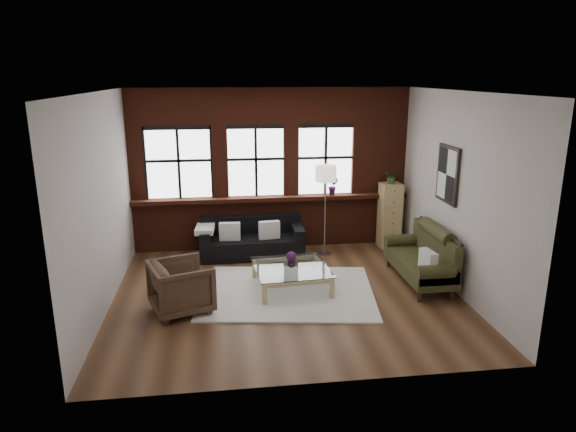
{
  "coord_description": "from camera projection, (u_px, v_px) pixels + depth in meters",
  "views": [
    {
      "loc": [
        -0.97,
        -7.6,
        3.45
      ],
      "look_at": [
        0.1,
        0.6,
        1.15
      ],
      "focal_mm": 32.0,
      "sensor_mm": 36.0,
      "label": 1
    }
  ],
  "objects": [
    {
      "name": "wall_front",
      "position": [
        316.0,
        253.0,
        5.49
      ],
      "size": [
        5.5,
        0.0,
        5.5
      ],
      "primitive_type": "plane",
      "rotation": [
        -1.57,
        0.0,
        0.0
      ],
      "color": "beige",
      "rests_on": "ground"
    },
    {
      "name": "wall_left",
      "position": [
        101.0,
        204.0,
        7.54
      ],
      "size": [
        0.0,
        5.0,
        5.0
      ],
      "primitive_type": "plane",
      "rotation": [
        1.57,
        0.0,
        1.57
      ],
      "color": "beige",
      "rests_on": "ground"
    },
    {
      "name": "sill_plant",
      "position": [
        333.0,
        186.0,
        10.34
      ],
      "size": [
        0.2,
        0.16,
        0.36
      ],
      "primitive_type": "imported",
      "rotation": [
        0.0,
        0.0,
        0.01
      ],
      "color": "#43194A",
      "rests_on": "sill_ledge"
    },
    {
      "name": "flowers",
      "position": [
        291.0,
        257.0,
        8.37
      ],
      "size": [
        0.17,
        0.17,
        0.17
      ],
      "primitive_type": "sphere",
      "color": "#43194A",
      "rests_on": "vase"
    },
    {
      "name": "window_left",
      "position": [
        179.0,
        164.0,
        9.96
      ],
      "size": [
        1.38,
        0.1,
        1.5
      ],
      "primitive_type": null,
      "color": "black",
      "rests_on": "brick_backwall"
    },
    {
      "name": "vase",
      "position": [
        291.0,
        263.0,
        8.4
      ],
      "size": [
        0.18,
        0.18,
        0.14
      ],
      "primitive_type": "imported",
      "rotation": [
        0.0,
        0.0,
        0.37
      ],
      "color": "#B2B2B2",
      "rests_on": "coffee_table"
    },
    {
      "name": "ceiling",
      "position": [
        287.0,
        92.0,
        7.45
      ],
      "size": [
        5.5,
        5.5,
        0.0
      ],
      "primitive_type": "plane",
      "rotation": [
        3.14,
        0.0,
        0.0
      ],
      "color": "white",
      "rests_on": "ground"
    },
    {
      "name": "sill_ledge",
      "position": [
        272.0,
        198.0,
        10.28
      ],
      "size": [
        5.5,
        0.3,
        0.08
      ],
      "primitive_type": "cube",
      "color": "#562214",
      "rests_on": "brick_backwall"
    },
    {
      "name": "floor",
      "position": [
        287.0,
        294.0,
        8.31
      ],
      "size": [
        5.5,
        5.5,
        0.0
      ],
      "primitive_type": "plane",
      "color": "#4E2F1C",
      "rests_on": "ground"
    },
    {
      "name": "armchair",
      "position": [
        181.0,
        287.0,
        7.63
      ],
      "size": [
        1.09,
        1.07,
        0.78
      ],
      "primitive_type": "imported",
      "rotation": [
        0.0,
        0.0,
        1.92
      ],
      "color": "#422F21",
      "rests_on": "floor"
    },
    {
      "name": "vintage_settee",
      "position": [
        419.0,
        256.0,
        8.68
      ],
      "size": [
        0.79,
        1.78,
        0.95
      ],
      "primitive_type": null,
      "color": "#323117",
      "rests_on": "floor"
    },
    {
      "name": "dark_sofa",
      "position": [
        252.0,
        238.0,
        9.97
      ],
      "size": [
        1.99,
        0.8,
        0.72
      ],
      "primitive_type": null,
      "color": "black",
      "rests_on": "floor"
    },
    {
      "name": "potted_plant_top",
      "position": [
        392.0,
        176.0,
        10.22
      ],
      "size": [
        0.33,
        0.31,
        0.3
      ],
      "primitive_type": "imported",
      "rotation": [
        0.0,
        0.0,
        -0.32
      ],
      "color": "#2D5923",
      "rests_on": "drawer_chest"
    },
    {
      "name": "window_right",
      "position": [
        325.0,
        161.0,
        10.32
      ],
      "size": [
        1.38,
        0.1,
        1.5
      ],
      "primitive_type": null,
      "color": "black",
      "rests_on": "brick_backwall"
    },
    {
      "name": "brick_backwall",
      "position": [
        271.0,
        170.0,
        10.21
      ],
      "size": [
        5.5,
        0.12,
        3.2
      ],
      "primitive_type": null,
      "color": "#562214",
      "rests_on": "floor"
    },
    {
      "name": "drawer_chest",
      "position": [
        390.0,
        215.0,
        10.44
      ],
      "size": [
        0.41,
        0.41,
        1.33
      ],
      "primitive_type": "cube",
      "color": "tan",
      "rests_on": "floor"
    },
    {
      "name": "floor_lamp",
      "position": [
        325.0,
        207.0,
        9.89
      ],
      "size": [
        0.4,
        0.4,
        1.93
      ],
      "primitive_type": null,
      "color": "#A5A5A8",
      "rests_on": "floor"
    },
    {
      "name": "wall_right",
      "position": [
        456.0,
        193.0,
        8.23
      ],
      "size": [
        0.0,
        5.0,
        5.0
      ],
      "primitive_type": "plane",
      "rotation": [
        1.57,
        0.0,
        -1.57
      ],
      "color": "beige",
      "rests_on": "ground"
    },
    {
      "name": "shag_rug",
      "position": [
        288.0,
        292.0,
        8.37
      ],
      "size": [
        3.04,
        2.54,
        0.03
      ],
      "primitive_type": "cube",
      "rotation": [
        0.0,
        0.0,
        -0.14
      ],
      "color": "silver",
      "rests_on": "floor"
    },
    {
      "name": "pillow_a",
      "position": [
        230.0,
        231.0,
        9.78
      ],
      "size": [
        0.41,
        0.17,
        0.34
      ],
      "primitive_type": "cube",
      "rotation": [
        0.0,
        0.0,
        -0.07
      ],
      "color": "silver",
      "rests_on": "dark_sofa"
    },
    {
      "name": "pillow_settee",
      "position": [
        428.0,
        261.0,
        8.13
      ],
      "size": [
        0.18,
        0.39,
        0.34
      ],
      "primitive_type": "cube",
      "rotation": [
        0.0,
        0.0,
        0.12
      ],
      "color": "silver",
      "rests_on": "vintage_settee"
    },
    {
      "name": "wall_poster",
      "position": [
        448.0,
        174.0,
        8.44
      ],
      "size": [
        0.05,
        0.74,
        0.94
      ],
      "primitive_type": null,
      "color": "black",
      "rests_on": "wall_right"
    },
    {
      "name": "coffee_table",
      "position": [
        291.0,
        278.0,
        8.48
      ],
      "size": [
        1.29,
        1.29,
        0.4
      ],
      "primitive_type": null,
      "rotation": [
        0.0,
        0.0,
        0.08
      ],
      "color": "tan",
      "rests_on": "shag_rug"
    },
    {
      "name": "window_mid",
      "position": [
        256.0,
        163.0,
        10.14
      ],
      "size": [
        1.38,
        0.1,
        1.5
      ],
      "primitive_type": null,
      "color": "black",
      "rests_on": "brick_backwall"
    },
    {
      "name": "pillow_b",
      "position": [
        269.0,
        230.0,
        9.87
      ],
      "size": [
        0.42,
        0.2,
        0.34
      ],
      "primitive_type": "cube",
      "rotation": [
        0.0,
        0.0,
        0.14
      ],
      "color": "silver",
      "rests_on": "dark_sofa"
    },
    {
      "name": "wall_back",
      "position": [
        271.0,
        169.0,
        10.27
      ],
      "size": [
        5.5,
        0.0,
        5.5
      ],
      "primitive_type": "plane",
      "rotation": [
        1.57,
        0.0,
        0.0
      ],
      "color": "beige",
      "rests_on": "ground"
    }
  ]
}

